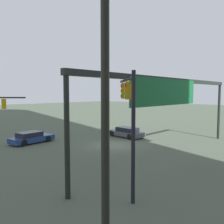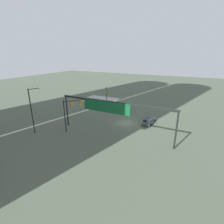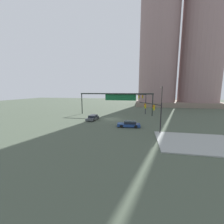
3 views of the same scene
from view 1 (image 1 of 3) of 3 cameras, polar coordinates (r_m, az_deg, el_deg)
The scene contains 6 objects.
ground_plane at distance 24.92m, azimuth 0.51°, elevation -7.83°, with size 180.83×180.83×0.00m, color #455140.
traffic_signal_near_corner at distance 12.64m, azimuth 4.06°, elevation 0.63°, with size 3.12×3.45×6.42m.
streetlamp_curved_arm at distance 5.75m, azimuth -2.54°, elevation 0.30°, with size 1.05×2.17×8.61m.
overhead_sign_gantry at distance 20.12m, azimuth 13.94°, elevation 4.79°, with size 22.04×0.43×6.55m.
sedan_car_approaching at distance 29.37m, azimuth 3.33°, elevation -4.78°, with size 2.19×4.80×1.21m.
sedan_car_waiting_far at distance 27.27m, azimuth -18.51°, elevation -5.75°, with size 4.70×2.14×1.21m.
Camera 1 is at (18.08, 16.29, 5.37)m, focal length 38.77 mm.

